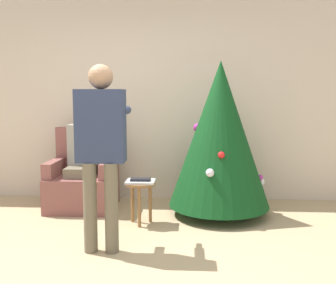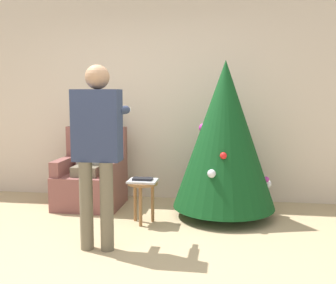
{
  "view_description": "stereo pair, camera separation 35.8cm",
  "coord_description": "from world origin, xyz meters",
  "px_view_note": "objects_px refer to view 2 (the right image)",
  "views": [
    {
      "loc": [
        0.58,
        -3.03,
        1.4
      ],
      "look_at": [
        0.35,
        0.91,
        0.93
      ],
      "focal_mm": 42.0,
      "sensor_mm": 36.0,
      "label": 1
    },
    {
      "loc": [
        0.93,
        -2.99,
        1.4
      ],
      "look_at": [
        0.35,
        0.91,
        0.93
      ],
      "focal_mm": 42.0,
      "sensor_mm": 36.0,
      "label": 2
    }
  ],
  "objects_px": {
    "christmas_tree": "(225,135)",
    "side_stool": "(143,190)",
    "person_standing": "(97,140)",
    "armchair": "(92,180)",
    "person_seated": "(90,153)"
  },
  "relations": [
    {
      "from": "armchair",
      "to": "person_standing",
      "type": "xyz_separation_m",
      "value": [
        0.54,
        -1.32,
        0.67
      ]
    },
    {
      "from": "armchair",
      "to": "person_seated",
      "type": "distance_m",
      "value": 0.34
    },
    {
      "from": "person_seated",
      "to": "side_stool",
      "type": "bearing_deg",
      "value": -35.07
    },
    {
      "from": "christmas_tree",
      "to": "person_seated",
      "type": "bearing_deg",
      "value": 174.22
    },
    {
      "from": "person_standing",
      "to": "side_stool",
      "type": "xyz_separation_m",
      "value": [
        0.25,
        0.74,
        -0.63
      ]
    },
    {
      "from": "side_stool",
      "to": "christmas_tree",
      "type": "bearing_deg",
      "value": 23.89
    },
    {
      "from": "christmas_tree",
      "to": "person_standing",
      "type": "relative_size",
      "value": 1.07
    },
    {
      "from": "christmas_tree",
      "to": "side_stool",
      "type": "xyz_separation_m",
      "value": [
        -0.87,
        -0.39,
        -0.59
      ]
    },
    {
      "from": "side_stool",
      "to": "person_standing",
      "type": "bearing_deg",
      "value": -108.84
    },
    {
      "from": "christmas_tree",
      "to": "armchair",
      "type": "distance_m",
      "value": 1.79
    },
    {
      "from": "christmas_tree",
      "to": "person_seated",
      "type": "distance_m",
      "value": 1.69
    },
    {
      "from": "armchair",
      "to": "side_stool",
      "type": "relative_size",
      "value": 2.14
    },
    {
      "from": "armchair",
      "to": "person_seated",
      "type": "xyz_separation_m",
      "value": [
        -0.0,
        -0.03,
        0.34
      ]
    },
    {
      "from": "christmas_tree",
      "to": "person_seated",
      "type": "height_order",
      "value": "christmas_tree"
    },
    {
      "from": "armchair",
      "to": "person_standing",
      "type": "height_order",
      "value": "person_standing"
    }
  ]
}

